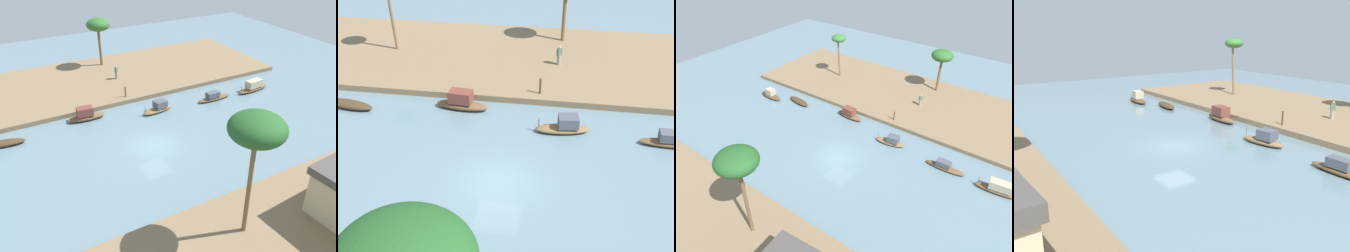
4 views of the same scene
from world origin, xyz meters
TOP-DOWN VIEW (x-y plane):
  - river_water at (0.00, 0.00)m, footprint 74.68×74.68m
  - riverbank_left at (0.00, -15.80)m, footprint 43.07×14.47m
  - sampan_with_tall_canopy at (-3.31, -5.49)m, footprint 3.49×1.52m
  - sampan_foreground at (3.71, -7.32)m, footprint 3.72×1.34m
  - sampan_near_left_bank at (-15.11, -4.77)m, footprint 4.34×1.46m
  - sampan_upstream_small at (11.42, -6.30)m, footprint 3.78×1.62m
  - sampan_open_hull at (-9.78, -4.96)m, footprint 4.09×0.95m
  - person_on_near_bank at (-2.47, -14.63)m, footprint 0.49×0.49m
  - mooring_post at (-1.42, -9.49)m, footprint 0.14×0.14m
  - palm_tree_left_near at (-2.54, -20.02)m, footprint 2.91×2.91m
  - palm_tree_right_short at (-0.19, 11.76)m, footprint 3.19×3.19m

SIDE VIEW (x-z plane):
  - river_water at x=0.00m, z-range 0.00..0.00m
  - riverbank_left at x=0.00m, z-range 0.00..0.46m
  - sampan_upstream_small at x=11.42m, z-range 0.00..0.50m
  - sampan_open_hull at x=-9.78m, z-range -0.13..0.83m
  - sampan_with_tall_canopy at x=-3.31m, z-range -0.15..1.00m
  - sampan_near_left_bank at x=-15.11m, z-range -0.14..1.15m
  - sampan_foreground at x=3.71m, z-range -0.16..1.19m
  - mooring_post at x=-1.42m, z-range 0.46..1.62m
  - person_on_near_bank at x=-2.47m, z-range 0.36..1.93m
  - palm_tree_left_near at x=-2.54m, z-range 2.55..8.53m
  - palm_tree_right_short at x=-0.19m, z-range 3.53..11.63m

